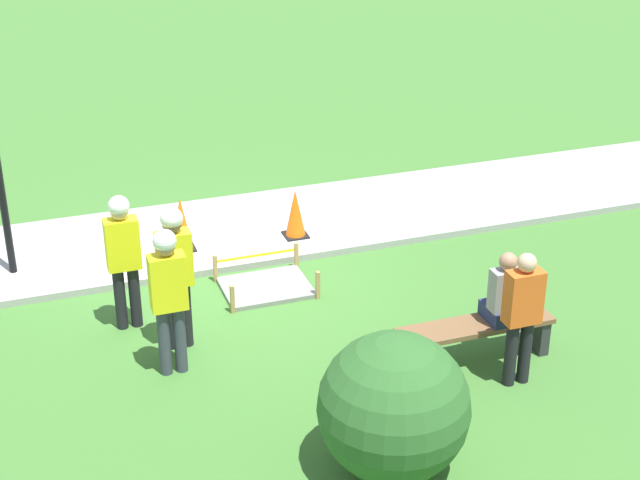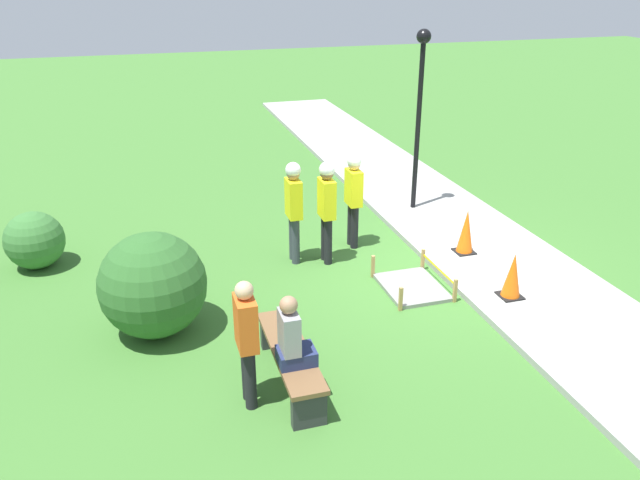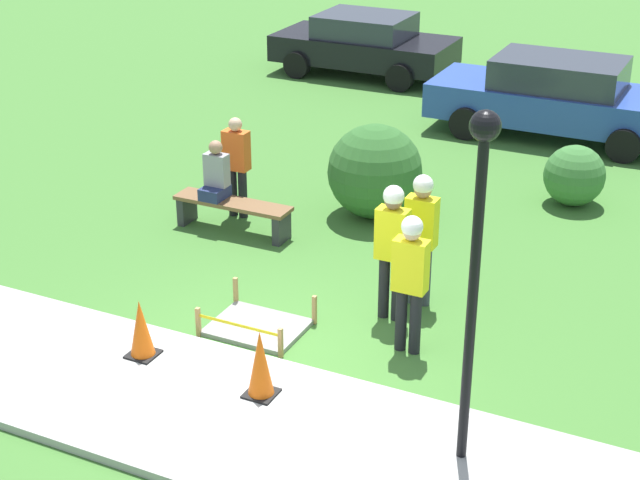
{
  "view_description": "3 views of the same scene",
  "coord_description": "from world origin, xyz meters",
  "px_view_note": "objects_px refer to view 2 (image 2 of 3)",
  "views": [
    {
      "loc": [
        2.57,
        11.67,
        6.23
      ],
      "look_at": [
        -0.9,
        1.72,
        1.17
      ],
      "focal_mm": 55.0,
      "sensor_mm": 36.0,
      "label": 1
    },
    {
      "loc": [
        -8.55,
        4.58,
        4.78
      ],
      "look_at": [
        -0.52,
        2.16,
        1.05
      ],
      "focal_mm": 35.0,
      "sensor_mm": 36.0,
      "label": 2
    },
    {
      "loc": [
        4.84,
        -8.6,
        6.12
      ],
      "look_at": [
        0.03,
        1.27,
        1.08
      ],
      "focal_mm": 55.0,
      "sensor_mm": 36.0,
      "label": 3
    }
  ],
  "objects_px": {
    "worker_assistant": "(294,203)",
    "worker_trainee": "(327,203)",
    "worker_supervisor": "(354,192)",
    "bystander_in_orange_shirt": "(247,337)",
    "person_seated_on_bench": "(292,338)",
    "traffic_cone_near_patch": "(513,276)",
    "park_bench": "(290,358)",
    "traffic_cone_far_patch": "(466,232)",
    "lamppost_near": "(420,93)"
  },
  "relations": [
    {
      "from": "lamppost_near",
      "to": "traffic_cone_far_patch",
      "type": "bearing_deg",
      "value": 178.32
    },
    {
      "from": "person_seated_on_bench",
      "to": "traffic_cone_near_patch",
      "type": "bearing_deg",
      "value": -71.25
    },
    {
      "from": "traffic_cone_far_patch",
      "to": "worker_assistant",
      "type": "relative_size",
      "value": 0.44
    },
    {
      "from": "park_bench",
      "to": "worker_trainee",
      "type": "xyz_separation_m",
      "value": [
        3.16,
        -1.45,
        0.73
      ]
    },
    {
      "from": "traffic_cone_far_patch",
      "to": "bystander_in_orange_shirt",
      "type": "bearing_deg",
      "value": 123.05
    },
    {
      "from": "traffic_cone_far_patch",
      "to": "worker_supervisor",
      "type": "bearing_deg",
      "value": 58.98
    },
    {
      "from": "traffic_cone_near_patch",
      "to": "person_seated_on_bench",
      "type": "relative_size",
      "value": 0.81
    },
    {
      "from": "park_bench",
      "to": "lamppost_near",
      "type": "bearing_deg",
      "value": -38.33
    },
    {
      "from": "park_bench",
      "to": "lamppost_near",
      "type": "distance_m",
      "value": 6.64
    },
    {
      "from": "traffic_cone_far_patch",
      "to": "bystander_in_orange_shirt",
      "type": "distance_m",
      "value": 5.26
    },
    {
      "from": "worker_assistant",
      "to": "worker_trainee",
      "type": "bearing_deg",
      "value": -109.06
    },
    {
      "from": "person_seated_on_bench",
      "to": "lamppost_near",
      "type": "height_order",
      "value": "lamppost_near"
    },
    {
      "from": "worker_trainee",
      "to": "bystander_in_orange_shirt",
      "type": "xyz_separation_m",
      "value": [
        -3.4,
        2.01,
        -0.17
      ]
    },
    {
      "from": "person_seated_on_bench",
      "to": "worker_assistant",
      "type": "distance_m",
      "value": 3.79
    },
    {
      "from": "traffic_cone_near_patch",
      "to": "bystander_in_orange_shirt",
      "type": "distance_m",
      "value": 4.47
    },
    {
      "from": "worker_supervisor",
      "to": "bystander_in_orange_shirt",
      "type": "relative_size",
      "value": 1.09
    },
    {
      "from": "traffic_cone_far_patch",
      "to": "worker_trainee",
      "type": "xyz_separation_m",
      "value": [
        0.54,
        2.38,
        0.59
      ]
    },
    {
      "from": "bystander_in_orange_shirt",
      "to": "park_bench",
      "type": "bearing_deg",
      "value": -66.71
    },
    {
      "from": "traffic_cone_near_patch",
      "to": "lamppost_near",
      "type": "height_order",
      "value": "lamppost_near"
    },
    {
      "from": "park_bench",
      "to": "person_seated_on_bench",
      "type": "distance_m",
      "value": 0.58
    },
    {
      "from": "park_bench",
      "to": "worker_assistant",
      "type": "xyz_separation_m",
      "value": [
        3.35,
        -0.92,
        0.72
      ]
    },
    {
      "from": "traffic_cone_far_patch",
      "to": "park_bench",
      "type": "bearing_deg",
      "value": 124.33
    },
    {
      "from": "worker_assistant",
      "to": "traffic_cone_near_patch",
      "type": "bearing_deg",
      "value": -130.27
    },
    {
      "from": "traffic_cone_far_patch",
      "to": "worker_trainee",
      "type": "bearing_deg",
      "value": 77.13
    },
    {
      "from": "traffic_cone_far_patch",
      "to": "lamppost_near",
      "type": "bearing_deg",
      "value": -1.68
    },
    {
      "from": "park_bench",
      "to": "person_seated_on_bench",
      "type": "xyz_separation_m",
      "value": [
        -0.31,
        0.05,
        0.49
      ]
    },
    {
      "from": "bystander_in_orange_shirt",
      "to": "lamppost_near",
      "type": "height_order",
      "value": "lamppost_near"
    },
    {
      "from": "person_seated_on_bench",
      "to": "bystander_in_orange_shirt",
      "type": "bearing_deg",
      "value": 82.75
    },
    {
      "from": "worker_trainee",
      "to": "worker_assistant",
      "type": "bearing_deg",
      "value": 70.94
    },
    {
      "from": "park_bench",
      "to": "person_seated_on_bench",
      "type": "height_order",
      "value": "person_seated_on_bench"
    },
    {
      "from": "worker_trainee",
      "to": "bystander_in_orange_shirt",
      "type": "bearing_deg",
      "value": 149.44
    },
    {
      "from": "traffic_cone_far_patch",
      "to": "person_seated_on_bench",
      "type": "height_order",
      "value": "person_seated_on_bench"
    },
    {
      "from": "worker_supervisor",
      "to": "traffic_cone_far_patch",
      "type": "bearing_deg",
      "value": -121.02
    },
    {
      "from": "person_seated_on_bench",
      "to": "worker_supervisor",
      "type": "xyz_separation_m",
      "value": [
        3.96,
        -2.16,
        0.2
      ]
    },
    {
      "from": "traffic_cone_far_patch",
      "to": "worker_assistant",
      "type": "bearing_deg",
      "value": 75.98
    },
    {
      "from": "park_bench",
      "to": "bystander_in_orange_shirt",
      "type": "bearing_deg",
      "value": 113.29
    },
    {
      "from": "traffic_cone_far_patch",
      "to": "worker_trainee",
      "type": "distance_m",
      "value": 2.52
    },
    {
      "from": "park_bench",
      "to": "worker_supervisor",
      "type": "distance_m",
      "value": 4.28
    },
    {
      "from": "worker_supervisor",
      "to": "bystander_in_orange_shirt",
      "type": "xyz_separation_m",
      "value": [
        -3.9,
        2.67,
        -0.13
      ]
    },
    {
      "from": "traffic_cone_far_patch",
      "to": "lamppost_near",
      "type": "relative_size",
      "value": 0.22
    },
    {
      "from": "park_bench",
      "to": "bystander_in_orange_shirt",
      "type": "distance_m",
      "value": 0.83
    },
    {
      "from": "worker_supervisor",
      "to": "lamppost_near",
      "type": "relative_size",
      "value": 0.49
    },
    {
      "from": "person_seated_on_bench",
      "to": "lamppost_near",
      "type": "bearing_deg",
      "value": -37.01
    },
    {
      "from": "traffic_cone_far_patch",
      "to": "bystander_in_orange_shirt",
      "type": "relative_size",
      "value": 0.49
    },
    {
      "from": "park_bench",
      "to": "traffic_cone_near_patch",
      "type": "bearing_deg",
      "value": -75.34
    },
    {
      "from": "traffic_cone_near_patch",
      "to": "worker_assistant",
      "type": "distance_m",
      "value": 3.72
    },
    {
      "from": "worker_supervisor",
      "to": "lamppost_near",
      "type": "height_order",
      "value": "lamppost_near"
    },
    {
      "from": "traffic_cone_near_patch",
      "to": "worker_trainee",
      "type": "distance_m",
      "value": 3.22
    },
    {
      "from": "traffic_cone_near_patch",
      "to": "bystander_in_orange_shirt",
      "type": "height_order",
      "value": "bystander_in_orange_shirt"
    },
    {
      "from": "traffic_cone_near_patch",
      "to": "worker_assistant",
      "type": "relative_size",
      "value": 0.4
    }
  ]
}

